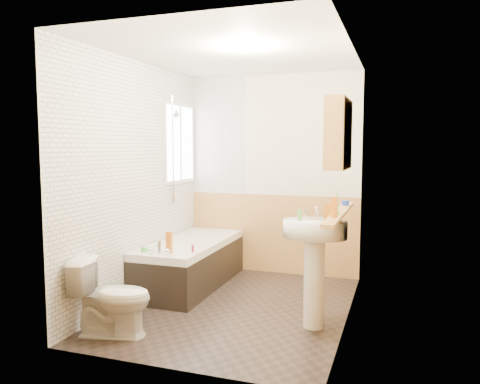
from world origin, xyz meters
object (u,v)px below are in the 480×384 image
Objects in this scene: sink at (315,251)px; bathtub at (191,262)px; medicine_cabinet at (338,134)px; toilet at (112,297)px; pine_shelf at (340,213)px.

bathtub is at bearing 166.17° from sink.
sink is at bearing -146.86° from medicine_cabinet.
toilet is (-0.03, -1.53, 0.05)m from bathtub.
bathtub is 2.50× the size of medicine_cabinet.
sink reaches higher than toilet.
pine_shelf reaches higher than bathtub.
pine_shelf reaches higher than toilet.
bathtub is 1.56× the size of sink.
sink is at bearing -26.91° from bathtub.
sink is at bearing -78.92° from toilet.
pine_shelf is at bearing -78.70° from toilet.
bathtub reaches higher than toilet.
sink is (1.57, -0.80, 0.41)m from bathtub.
bathtub is 1.11× the size of pine_shelf.
sink reaches higher than bathtub.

